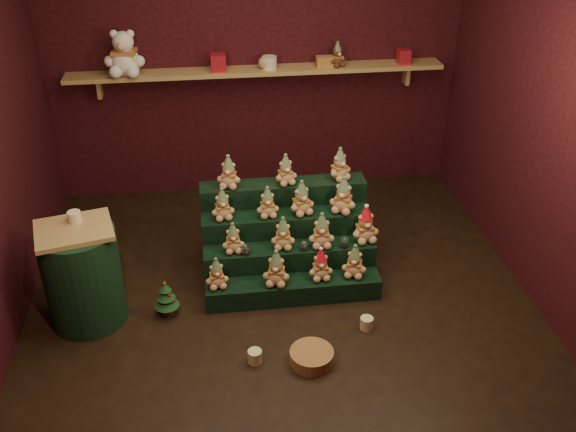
{
  "coord_description": "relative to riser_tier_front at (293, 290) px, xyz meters",
  "views": [
    {
      "loc": [
        -0.48,
        -4.08,
        3.22
      ],
      "look_at": [
        0.08,
        0.25,
        0.63
      ],
      "focal_mm": 40.0,
      "sensor_mm": 36.0,
      "label": 1
    }
  ],
  "objects": [
    {
      "name": "teddy_8",
      "position": [
        -0.52,
        0.44,
        0.58
      ],
      "size": [
        0.21,
        0.19,
        0.26
      ],
      "primitive_type": null,
      "rotation": [
        0.0,
        0.0,
        0.14
      ],
      "color": "tan",
      "rests_on": "riser_tier_midback"
    },
    {
      "name": "white_bear",
      "position": [
        -1.31,
        1.84,
        1.49
      ],
      "size": [
        0.41,
        0.37,
        0.52
      ],
      "primitive_type": null,
      "rotation": [
        0.0,
        0.0,
        -0.11
      ],
      "color": "white",
      "rests_on": "back_shelf"
    },
    {
      "name": "teddy_12",
      "position": [
        -0.45,
        0.65,
        0.77
      ],
      "size": [
        0.23,
        0.22,
        0.27
      ],
      "primitive_type": null,
      "rotation": [
        0.0,
        0.0,
        -0.24
      ],
      "color": "tan",
      "rests_on": "riser_tier_back"
    },
    {
      "name": "gift_tin_red_a",
      "position": [
        -0.46,
        1.85,
        1.31
      ],
      "size": [
        0.14,
        0.14,
        0.16
      ],
      "primitive_type": "cube",
      "color": "#B31B28",
      "rests_on": "back_shelf"
    },
    {
      "name": "teddy_14",
      "position": [
        0.48,
        0.67,
        0.77
      ],
      "size": [
        0.25,
        0.25,
        0.28
      ],
      "primitive_type": null,
      "rotation": [
        0.0,
        0.0,
        0.45
      ],
      "color": "tan",
      "rests_on": "riser_tier_back"
    },
    {
      "name": "teddy_0",
      "position": [
        -0.6,
        0.01,
        0.22
      ],
      "size": [
        0.2,
        0.19,
        0.25
      ],
      "primitive_type": null,
      "rotation": [
        0.0,
        0.0,
        0.13
      ],
      "color": "tan",
      "rests_on": "riser_tier_front"
    },
    {
      "name": "riser_tier_midback",
      "position": [
        0.0,
        0.44,
        0.18
      ],
      "size": [
        1.4,
        0.22,
        0.54
      ],
      "primitive_type": "cube",
      "color": "black",
      "rests_on": "ground"
    },
    {
      "name": "snow_globe_b",
      "position": [
        0.11,
        0.16,
        0.31
      ],
      "size": [
        0.06,
        0.06,
        0.09
      ],
      "color": "black",
      "rests_on": "riser_tier_midfront"
    },
    {
      "name": "scarf_gift_box",
      "position": [
        0.55,
        1.85,
        1.28
      ],
      "size": [
        0.16,
        0.1,
        0.1
      ],
      "primitive_type": "cube",
      "color": "#E25C1F",
      "rests_on": "back_shelf"
    },
    {
      "name": "front_wall",
      "position": [
        -0.09,
        -2.05,
        1.31
      ],
      "size": [
        4.0,
        0.1,
        2.8
      ],
      "primitive_type": "cube",
      "color": "black",
      "rests_on": "ground"
    },
    {
      "name": "table_ornament",
      "position": [
        -1.6,
        0.07,
        0.77
      ],
      "size": [
        0.1,
        0.1,
        0.08
      ],
      "primitive_type": "cylinder",
      "color": "beige",
      "rests_on": "side_table"
    },
    {
      "name": "teddy_7",
      "position": [
        0.62,
        0.23,
        0.43
      ],
      "size": [
        0.25,
        0.23,
        0.31
      ],
      "primitive_type": null,
      "rotation": [
        0.0,
        0.0,
        0.15
      ],
      "color": "tan",
      "rests_on": "riser_tier_midfront"
    },
    {
      "name": "back_shelf",
      "position": [
        -0.09,
        1.88,
        1.2
      ],
      "size": [
        3.6,
        0.26,
        0.24
      ],
      "color": "tan",
      "rests_on": "ground"
    },
    {
      "name": "shelf_plush_ball",
      "position": [
        -0.03,
        1.85,
        1.29
      ],
      "size": [
        0.12,
        0.12,
        0.12
      ],
      "primitive_type": "sphere",
      "color": "tan",
      "rests_on": "back_shelf"
    },
    {
      "name": "riser_tier_back",
      "position": [
        0.0,
        0.66,
        0.27
      ],
      "size": [
        1.4,
        0.22,
        0.72
      ],
      "primitive_type": "cube",
      "color": "black",
      "rests_on": "ground"
    },
    {
      "name": "wicker_basket",
      "position": [
        0.03,
        -0.74,
        -0.04
      ],
      "size": [
        0.37,
        0.37,
        0.1
      ],
      "primitive_type": "cylinder",
      "rotation": [
        0.0,
        0.0,
        -0.19
      ],
      "color": "olive",
      "rests_on": "ground"
    },
    {
      "name": "mug_left",
      "position": [
        -0.37,
        -0.68,
        -0.04
      ],
      "size": [
        0.1,
        0.1,
        0.1
      ],
      "primitive_type": "cylinder",
      "color": "beige",
      "rests_on": "ground"
    },
    {
      "name": "teddy_11",
      "position": [
        0.47,
        0.43,
        0.6
      ],
      "size": [
        0.29,
        0.28,
        0.31
      ],
      "primitive_type": null,
      "rotation": [
        0.0,
        0.0,
        -0.49
      ],
      "color": "tan",
      "rests_on": "riser_tier_midback"
    },
    {
      "name": "riser_tier_front",
      "position": [
        0.0,
        0.0,
        0.0
      ],
      "size": [
        1.4,
        0.22,
        0.18
      ],
      "primitive_type": "cube",
      "color": "black",
      "rests_on": "ground"
    },
    {
      "name": "teddy_10",
      "position": [
        0.12,
        0.44,
        0.59
      ],
      "size": [
        0.26,
        0.24,
        0.29
      ],
      "primitive_type": null,
      "rotation": [
        0.0,
        0.0,
        0.33
      ],
      "color": "tan",
      "rests_on": "riser_tier_midback"
    },
    {
      "name": "riser_tier_midfront",
      "position": [
        0.0,
        0.22,
        0.09
      ],
      "size": [
        1.4,
        0.22,
        0.36
      ],
      "primitive_type": "cube",
      "color": "black",
      "rests_on": "ground"
    },
    {
      "name": "mug_right",
      "position": [
        0.5,
        -0.43,
        -0.04
      ],
      "size": [
        0.1,
        0.1,
        0.1
      ],
      "primitive_type": "cylinder",
      "color": "beige",
      "rests_on": "ground"
    },
    {
      "name": "snow_globe_a",
      "position": [
        -0.36,
        0.16,
        0.32
      ],
      "size": [
        0.07,
        0.07,
        0.09
      ],
      "color": "black",
      "rests_on": "riser_tier_midfront"
    },
    {
      "name": "teddy_5",
      "position": [
        -0.06,
        0.22,
        0.41
      ],
      "size": [
        0.21,
        0.2,
        0.27
      ],
      "primitive_type": null,
      "rotation": [
        0.0,
        0.0,
        -0.13
      ],
      "color": "tan",
      "rests_on": "riser_tier_midfront"
    },
    {
      "name": "brown_bear",
      "position": [
        0.67,
        1.84,
        1.34
      ],
      "size": [
        0.21,
        0.2,
        0.23
      ],
      "primitive_type": null,
      "rotation": [
        0.0,
        0.0,
        0.39
      ],
      "color": "#502B1A",
      "rests_on": "back_shelf"
    },
    {
      "name": "mini_christmas_tree",
      "position": [
        -1.0,
        -0.06,
        0.07
      ],
      "size": [
        0.19,
        0.19,
        0.33
      ],
      "rotation": [
        0.0,
        0.0,
        0.15
      ],
      "color": "#452B18",
      "rests_on": "ground"
    },
    {
      "name": "teddy_3",
      "position": [
        0.49,
        0.01,
        0.23
      ],
      "size": [
        0.25,
        0.23,
        0.28
      ],
      "primitive_type": null,
      "rotation": [
        0.0,
        0.0,
        -0.33
      ],
      "color": "tan",
      "rests_on": "riser_tier_front"
    },
    {
      "name": "teddy_13",
      "position": [
        0.02,
        0.64,
        0.76
      ],
      "size": [
        0.22,
        0.21,
        0.26
      ],
      "primitive_type": null,
      "rotation": [
        0.0,
        0.0,
        0.25
      ],
      "color": "tan",
      "rests_on": "riser_tier_back"
    },
    {
      "name": "gift_tin_cream",
      "position": [
        0.02,
        1.85,
        1.29
      ],
      "size": [
        0.14,
        0.14,
        0.12
      ],
      "primitive_type": "cylinder",
      "color": "beige",
      "rests_on": "back_shelf"
    },
    {
      "name": "right_wall",
      "position": [
        1.96,
        0.0,
        1.31
      ],
      "size": [
        0.1,
        4.0,
        2.8
      ],
      "primitive_type": "cube",
      "color": "black",
      "rests_on": "ground"
    },
    {
      "name": "teddy_9",
      "position": [
        -0.16,
        0.43,
        0.58
      ],
      "size": [
        0.19,
        0.18,
        0.26
      ],
      "primitive_type": null,
      "rotation": [
        0.0,
        0.0,
        0.06
      ],
      "color": "tan",
      "rests_on": "riser_tier_midback"
    },
    {
      "name": "teddy_2",
      "position": [
        0.22,
        0.01,
        0.22
      ],
      "size": [
        0.2,
        0.18,
        0.27
      ],
      "primitive_type": null,
      "rotation": [
        0.0,
        0.0,
        0.04
      ],
      "color": "tan",
      "rests_on": "riser_tier_front"
    },
    {
      "name": "gift_tin_red_b",
      "position": [
        1.33,
        1.85,
        1.3
      ],
      "size": [
        0.12,
        0.12,
        0.14
      ],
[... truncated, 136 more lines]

